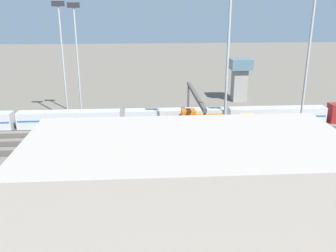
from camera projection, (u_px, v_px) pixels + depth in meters
ground_plane at (133, 133)px, 80.24m from camera, size 400.00×400.00×0.00m
track_bed_0 at (134, 120)px, 89.69m from camera, size 140.00×2.80×0.12m
track_bed_1 at (133, 126)px, 84.95m from camera, size 140.00×2.80×0.12m
track_bed_2 at (133, 133)px, 80.22m from camera, size 140.00×2.80×0.12m
track_bed_3 at (132, 141)px, 75.48m from camera, size 140.00×2.80×0.12m
track_bed_4 at (132, 150)px, 70.74m from camera, size 140.00×2.80×0.12m
train_on_track_2 at (200, 123)px, 80.53m from camera, size 10.00×3.00×5.00m
train_on_track_3 at (261, 129)px, 76.57m from camera, size 10.00×3.00×5.00m
train_on_track_1 at (113, 118)px, 84.03m from camera, size 139.00×3.06×4.40m
light_mast_0 at (62, 47)px, 85.22m from camera, size 2.80×0.70×27.67m
light_mast_1 at (228, 44)px, 62.71m from camera, size 2.80×0.70×32.95m
light_mast_2 at (76, 46)px, 87.12m from camera, size 2.80×0.70×27.36m
light_mast_3 at (310, 44)px, 64.17m from camera, size 2.80×0.70×32.50m
signal_gantry at (195, 99)px, 78.80m from camera, size 0.70×25.00×8.80m
maintenance_shed at (187, 180)px, 46.82m from camera, size 40.56×20.72×10.97m
control_tower at (240, 76)px, 105.93m from camera, size 6.00×6.00×12.25m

